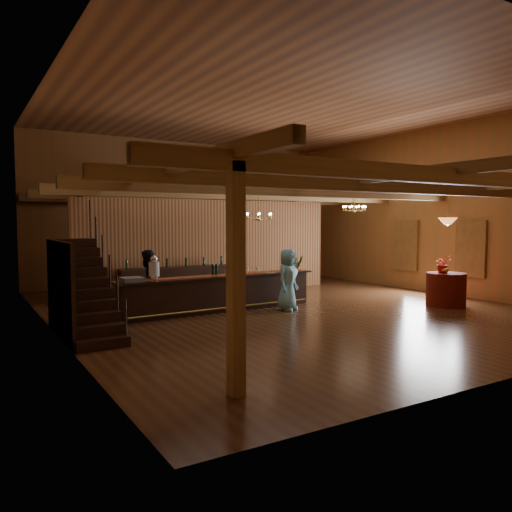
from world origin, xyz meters
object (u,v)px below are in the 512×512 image
raffle_drum (292,265)px  guest (288,279)px  chandelier_right (354,208)px  round_table (446,289)px  pendant_lamp (448,221)px  floor_plant (297,271)px  staff_second (147,281)px  tasting_bar (220,293)px  bartender (233,279)px  chandelier_left (259,216)px  beverage_dispenser (154,268)px  backbar_shelf (177,283)px

raffle_drum → guest: (-0.76, -0.89, -0.30)m
chandelier_right → round_table: bearing=-92.1°
pendant_lamp → round_table: bearing=0.0°
pendant_lamp → floor_plant: pendant_lamp is taller
staff_second → tasting_bar: bearing=123.9°
bartender → chandelier_left: bearing=156.9°
guest → beverage_dispenser: bearing=137.5°
pendant_lamp → staff_second: 8.45m
bartender → round_table: bearing=142.6°
beverage_dispenser → chandelier_right: 8.13m
chandelier_left → chandelier_right: 4.63m
round_table → floor_plant: (-1.38, 5.32, 0.13)m
pendant_lamp → backbar_shelf: bearing=139.6°
tasting_bar → chandelier_right: 6.61m
guest → round_table: bearing=-51.6°
bartender → beverage_dispenser: bearing=10.6°
tasting_bar → chandelier_left: 2.59m
chandelier_left → staff_second: bearing=175.5°
backbar_shelf → round_table: backbar_shelf is taller
raffle_drum → round_table: 4.42m
chandelier_left → pendant_lamp: bearing=-34.8°
backbar_shelf → pendant_lamp: size_ratio=3.90×
chandelier_right → raffle_drum: bearing=-159.3°
floor_plant → bartender: bearing=-151.2°
chandelier_left → floor_plant: 4.24m
pendant_lamp → bartender: (-5.10, 3.28, -1.67)m
raffle_drum → chandelier_right: chandelier_right is taller
backbar_shelf → round_table: bearing=-37.5°
staff_second → floor_plant: bearing=163.4°
guest → staff_second: bearing=126.4°
chandelier_left → bartender: (-0.73, 0.24, -1.82)m
raffle_drum → beverage_dispenser: bearing=-179.0°
tasting_bar → backbar_shelf: size_ratio=1.64×
beverage_dispenser → staff_second: bearing=85.2°
chandelier_left → chandelier_right: size_ratio=1.00×
chandelier_left → guest: size_ratio=0.48×
raffle_drum → staff_second: 4.21m
tasting_bar → floor_plant: 5.25m
tasting_bar → floor_plant: size_ratio=4.81×
chandelier_right → pendant_lamp: same height
beverage_dispenser → bartender: beverage_dispenser is taller
floor_plant → guest: bearing=-128.7°
backbar_shelf → chandelier_right: chandelier_right is taller
chandelier_right → guest: size_ratio=0.48×
tasting_bar → guest: size_ratio=3.44×
bartender → chandelier_right: bearing=-176.6°
round_table → guest: 4.60m
chandelier_left → chandelier_right: (4.51, 0.98, 0.30)m
staff_second → beverage_dispenser: bearing=50.6°
backbar_shelf → staff_second: 2.46m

